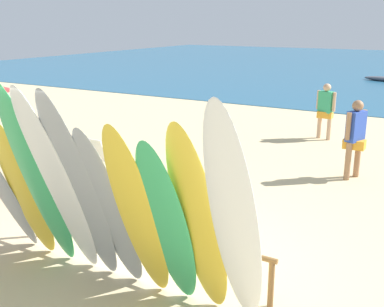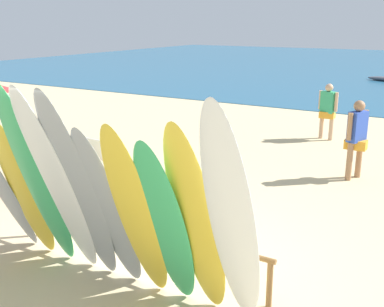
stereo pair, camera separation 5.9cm
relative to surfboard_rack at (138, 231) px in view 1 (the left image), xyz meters
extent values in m
plane|color=#D3BC8C|center=(0.00, 14.00, -0.51)|extent=(60.00, 60.00, 0.00)
cylinder|color=brown|center=(-1.86, 0.00, -0.22)|extent=(0.07, 0.07, 0.59)
cylinder|color=brown|center=(1.86, 0.00, -0.22)|extent=(0.07, 0.07, 0.59)
cylinder|color=brown|center=(0.00, 0.00, 0.08)|extent=(3.84, 0.06, 0.06)
ellipsoid|color=#999EA3|center=(-1.75, -0.68, 0.51)|extent=(0.54, 0.97, 2.05)
ellipsoid|color=yellow|center=(-1.33, -0.66, 0.53)|extent=(0.57, 0.84, 2.09)
ellipsoid|color=#38B266|center=(-0.94, -0.75, 0.77)|extent=(0.53, 1.00, 2.57)
ellipsoid|color=white|center=(-0.59, -0.76, 0.77)|extent=(0.68, 1.09, 2.56)
ellipsoid|color=#999EA3|center=(-0.24, -0.76, 0.76)|extent=(0.60, 1.02, 2.54)
ellipsoid|color=#999EA3|center=(0.13, -0.69, 0.56)|extent=(0.65, 0.92, 2.14)
ellipsoid|color=yellow|center=(0.60, -0.77, 0.62)|extent=(0.55, 1.03, 2.27)
ellipsoid|color=#38B266|center=(0.94, -0.72, 0.56)|extent=(0.54, 0.95, 2.13)
ellipsoid|color=yellow|center=(1.29, -0.68, 0.66)|extent=(0.59, 0.92, 2.33)
ellipsoid|color=white|center=(1.77, -0.83, 0.81)|extent=(0.57, 1.27, 2.64)
cylinder|color=#9E704C|center=(1.71, 5.38, -0.11)|extent=(0.12, 0.12, 0.80)
cylinder|color=#9E704C|center=(1.58, 5.07, -0.11)|extent=(0.12, 0.12, 0.80)
cube|color=orange|center=(1.65, 5.23, 0.22)|extent=(0.43, 0.26, 0.19)
cube|color=#2D4CB2|center=(1.65, 5.23, 0.60)|extent=(0.35, 0.46, 0.62)
sphere|color=#9E704C|center=(1.65, 5.23, 1.02)|extent=(0.23, 0.23, 0.23)
cylinder|color=#9E704C|center=(1.75, 5.47, 0.63)|extent=(0.10, 0.10, 0.55)
cylinder|color=#9E704C|center=(1.55, 4.98, 0.63)|extent=(0.10, 0.10, 0.55)
cylinder|color=tan|center=(0.08, 8.38, -0.14)|extent=(0.11, 0.11, 0.75)
cylinder|color=tan|center=(0.37, 8.29, -0.14)|extent=(0.11, 0.11, 0.75)
cube|color=orange|center=(0.22, 8.33, 0.17)|extent=(0.40, 0.25, 0.18)
cube|color=#33A36B|center=(0.22, 8.33, 0.53)|extent=(0.43, 0.31, 0.58)
sphere|color=tan|center=(0.22, 8.33, 0.92)|extent=(0.21, 0.21, 0.21)
cylinder|color=tan|center=(-0.01, 8.41, 0.56)|extent=(0.09, 0.09, 0.52)
cylinder|color=tan|center=(0.46, 8.26, 0.56)|extent=(0.09, 0.09, 0.52)
cylinder|color=#B7B7BC|center=(-3.60, 1.13, -0.37)|extent=(0.02, 0.02, 0.28)
cylinder|color=#B7B7BC|center=(-3.19, 1.03, -0.37)|extent=(0.02, 0.02, 0.28)
cylinder|color=#B7B7BC|center=(-3.51, 1.49, -0.37)|extent=(0.02, 0.02, 0.28)
cylinder|color=#B7B7BC|center=(-3.10, 1.40, -0.37)|extent=(0.02, 0.02, 0.28)
cube|color=#2D9370|center=(-3.35, 1.26, -0.22)|extent=(0.59, 0.55, 0.03)
cube|color=#2D9370|center=(-3.27, 1.60, 0.04)|extent=(0.55, 0.38, 0.51)
cylinder|color=#B7B7BC|center=(-3.31, 2.17, -0.37)|extent=(0.02, 0.02, 0.28)
cylinder|color=#B7B7BC|center=(-2.89, 2.15, -0.37)|extent=(0.02, 0.02, 0.28)
cylinder|color=#B7B7BC|center=(-3.29, 2.55, -0.37)|extent=(0.02, 0.02, 0.28)
cylinder|color=#B7B7BC|center=(-2.87, 2.53, -0.37)|extent=(0.02, 0.02, 0.28)
cube|color=silver|center=(-3.09, 2.35, -0.22)|extent=(0.52, 0.47, 0.03)
cube|color=silver|center=(-3.08, 2.67, 0.05)|extent=(0.51, 0.25, 0.52)
camera|label=1|loc=(3.46, -4.56, 2.67)|focal=44.09mm
camera|label=2|loc=(3.52, -4.53, 2.67)|focal=44.09mm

